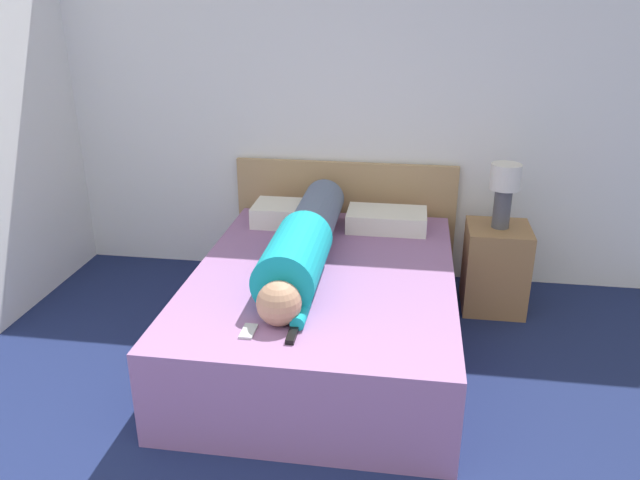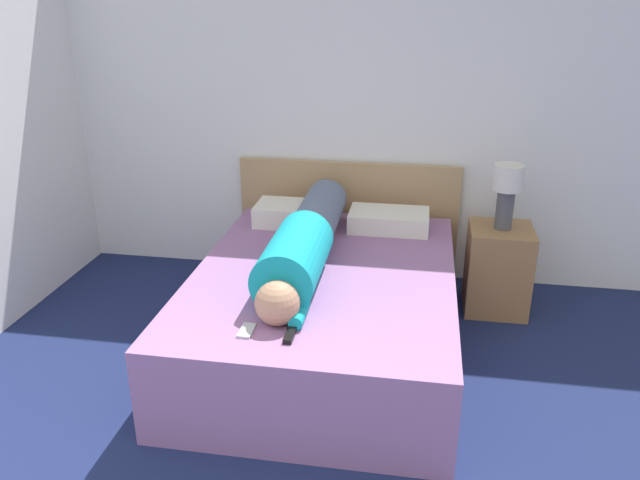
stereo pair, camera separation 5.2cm
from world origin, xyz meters
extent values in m
cube|color=white|center=(0.00, 3.54, 1.30)|extent=(5.07, 0.06, 2.60)
cube|color=#936699|center=(0.09, 2.39, 0.25)|extent=(1.47, 2.00, 0.51)
cube|color=tan|center=(0.09, 3.47, 0.43)|extent=(1.59, 0.04, 0.86)
cube|color=olive|center=(1.14, 3.08, 0.29)|extent=(0.40, 0.40, 0.57)
cylinder|color=#4C4C51|center=(1.14, 3.08, 0.70)|extent=(0.11, 0.11, 0.26)
cylinder|color=silver|center=(1.14, 3.08, 0.91)|extent=(0.19, 0.19, 0.16)
sphere|color=tan|center=(-0.03, 1.76, 0.62)|extent=(0.22, 0.22, 0.22)
cylinder|color=#149EAD|center=(-0.03, 2.16, 0.67)|extent=(0.32, 0.67, 0.32)
cylinder|color=slate|center=(-0.03, 2.90, 0.64)|extent=(0.27, 0.80, 0.27)
cylinder|color=#149EAD|center=(0.06, 1.81, 0.54)|extent=(0.07, 0.22, 0.07)
cube|color=silver|center=(-0.22, 3.12, 0.58)|extent=(0.55, 0.32, 0.14)
cube|color=silver|center=(0.41, 3.12, 0.57)|extent=(0.52, 0.32, 0.12)
cube|color=black|center=(0.05, 1.65, 0.52)|extent=(0.04, 0.15, 0.02)
cube|color=#B2B7BC|center=(-0.16, 1.66, 0.51)|extent=(0.06, 0.13, 0.01)
camera|label=1|loc=(0.55, -0.81, 2.00)|focal=35.00mm
camera|label=2|loc=(0.60, -0.80, 2.00)|focal=35.00mm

